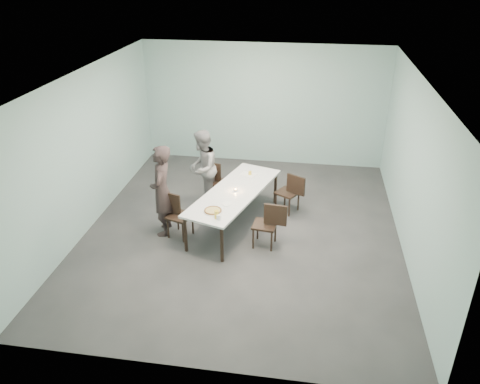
# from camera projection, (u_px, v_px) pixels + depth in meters

# --- Properties ---
(ground) EXTENTS (7.00, 7.00, 0.00)m
(ground) POSITION_uv_depth(u_px,v_px,m) (243.00, 230.00, 9.19)
(ground) COLOR #333335
(ground) RESTS_ON ground
(room_shell) EXTENTS (6.02, 7.02, 3.01)m
(room_shell) POSITION_uv_depth(u_px,v_px,m) (243.00, 132.00, 8.27)
(room_shell) COLOR #95BBBA
(room_shell) RESTS_ON ground
(table) EXTENTS (1.63, 2.75, 0.75)m
(table) POSITION_uv_depth(u_px,v_px,m) (234.00, 194.00, 9.06)
(table) COLOR white
(table) RESTS_ON ground
(chair_near_left) EXTENTS (0.65, 0.53, 0.87)m
(chair_near_left) POSITION_uv_depth(u_px,v_px,m) (176.00, 212.00, 8.81)
(chair_near_left) COLOR black
(chair_near_left) RESTS_ON ground
(chair_far_left) EXTENTS (0.65, 0.53, 0.87)m
(chair_far_left) POSITION_uv_depth(u_px,v_px,m) (217.00, 179.00, 10.09)
(chair_far_left) COLOR black
(chair_far_left) RESTS_ON ground
(chair_near_right) EXTENTS (0.63, 0.47, 0.87)m
(chair_near_right) POSITION_uv_depth(u_px,v_px,m) (269.00, 222.00, 8.47)
(chair_near_right) COLOR black
(chair_near_right) RESTS_ON ground
(chair_far_right) EXTENTS (0.64, 0.58, 0.87)m
(chair_far_right) POSITION_uv_depth(u_px,v_px,m) (291.00, 191.00, 9.60)
(chair_far_right) COLOR black
(chair_far_right) RESTS_ON ground
(diner_near) EXTENTS (0.50, 0.69, 1.78)m
(diner_near) POSITION_uv_depth(u_px,v_px,m) (162.00, 191.00, 8.73)
(diner_near) COLOR black
(diner_near) RESTS_ON ground
(diner_far) EXTENTS (0.64, 0.81, 1.64)m
(diner_far) POSITION_uv_depth(u_px,v_px,m) (202.00, 168.00, 9.85)
(diner_far) COLOR gray
(diner_far) RESTS_ON ground
(pizza) EXTENTS (0.34, 0.34, 0.04)m
(pizza) POSITION_uv_depth(u_px,v_px,m) (213.00, 211.00, 8.31)
(pizza) COLOR white
(pizza) RESTS_ON table
(side_plate) EXTENTS (0.18, 0.18, 0.01)m
(side_plate) POSITION_uv_depth(u_px,v_px,m) (227.00, 204.00, 8.56)
(side_plate) COLOR white
(side_plate) RESTS_ON table
(beer_glass) EXTENTS (0.08, 0.08, 0.15)m
(beer_glass) POSITION_uv_depth(u_px,v_px,m) (217.00, 214.00, 8.07)
(beer_glass) COLOR gold
(beer_glass) RESTS_ON table
(water_tumbler) EXTENTS (0.08, 0.08, 0.09)m
(water_tumbler) POSITION_uv_depth(u_px,v_px,m) (219.00, 217.00, 8.05)
(water_tumbler) COLOR silver
(water_tumbler) RESTS_ON table
(tealight) EXTENTS (0.06, 0.06, 0.05)m
(tealight) POSITION_uv_depth(u_px,v_px,m) (236.00, 190.00, 9.02)
(tealight) COLOR silver
(tealight) RESTS_ON table
(amber_tumbler) EXTENTS (0.07, 0.07, 0.08)m
(amber_tumbler) POSITION_uv_depth(u_px,v_px,m) (250.00, 173.00, 9.68)
(amber_tumbler) COLOR gold
(amber_tumbler) RESTS_ON table
(menu) EXTENTS (0.35, 0.30, 0.01)m
(menu) POSITION_uv_depth(u_px,v_px,m) (248.00, 174.00, 9.72)
(menu) COLOR silver
(menu) RESTS_ON table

